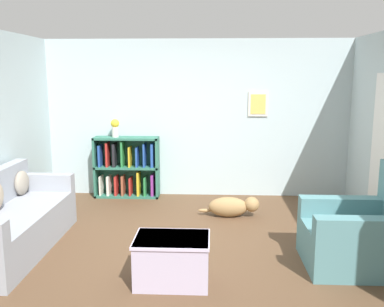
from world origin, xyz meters
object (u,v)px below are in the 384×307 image
at_px(recliner_chair, 364,234).
at_px(coffee_table, 172,259).
at_px(couch, 9,223).
at_px(bookshelf, 127,168).
at_px(dog, 232,206).
at_px(vase, 115,127).

relative_size(recliner_chair, coffee_table, 1.48).
distance_m(couch, recliner_chair, 3.98).
bearing_deg(coffee_table, recliner_chair, 12.94).
bearing_deg(bookshelf, dog, -29.66).
distance_m(bookshelf, recliner_chair, 3.96).
xyz_separation_m(couch, recliner_chair, (3.97, -0.23, 0.02)).
bearing_deg(couch, vase, 71.76).
distance_m(dog, vase, 2.36).
bearing_deg(couch, bookshelf, 68.02).
height_order(dog, vase, vase).
bearing_deg(recliner_chair, coffee_table, -167.06).
distance_m(bookshelf, coffee_table, 3.18).
height_order(couch, coffee_table, couch).
bearing_deg(couch, coffee_table, -19.27).
height_order(bookshelf, dog, bookshelf).
xyz_separation_m(recliner_chair, vase, (-3.21, 2.52, 0.82)).
height_order(couch, dog, couch).
bearing_deg(dog, recliner_chair, -49.85).
distance_m(recliner_chair, coffee_table, 2.06).
bearing_deg(recliner_chair, vase, 141.89).
bearing_deg(bookshelf, coffee_table, -71.01).
bearing_deg(bookshelf, vase, -173.80).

